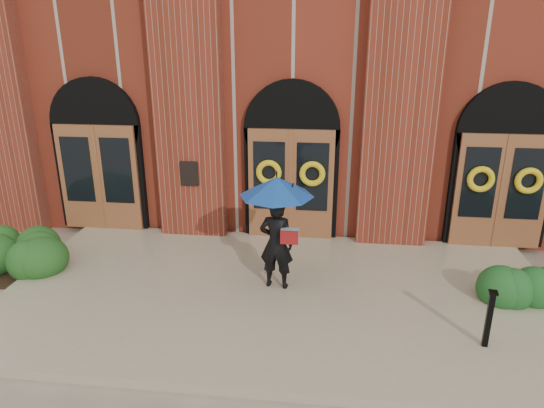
# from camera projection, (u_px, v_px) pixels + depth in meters

# --- Properties ---
(ground) EXTENTS (90.00, 90.00, 0.00)m
(ground) POSITION_uv_depth(u_px,v_px,m) (277.00, 302.00, 8.77)
(ground) COLOR tan
(ground) RESTS_ON ground
(landing) EXTENTS (10.00, 5.30, 0.15)m
(landing) POSITION_uv_depth(u_px,v_px,m) (278.00, 294.00, 8.88)
(landing) COLOR tan
(landing) RESTS_ON ground
(church_building) EXTENTS (16.20, 12.53, 7.00)m
(church_building) POSITION_uv_depth(u_px,v_px,m) (307.00, 69.00, 15.83)
(church_building) COLOR maroon
(church_building) RESTS_ON ground
(man_with_umbrella) EXTENTS (1.46, 1.46, 2.11)m
(man_with_umbrella) POSITION_uv_depth(u_px,v_px,m) (277.00, 212.00, 8.54)
(man_with_umbrella) COLOR black
(man_with_umbrella) RESTS_ON landing
(metal_post) EXTENTS (0.14, 0.14, 0.92)m
(metal_post) POSITION_uv_depth(u_px,v_px,m) (489.00, 318.00, 7.14)
(metal_post) COLOR black
(metal_post) RESTS_ON landing
(hedge_wall_left) EXTENTS (3.05, 1.22, 0.78)m
(hedge_wall_left) POSITION_uv_depth(u_px,v_px,m) (23.00, 255.00, 9.73)
(hedge_wall_left) COLOR #1E4A18
(hedge_wall_left) RESTS_ON ground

